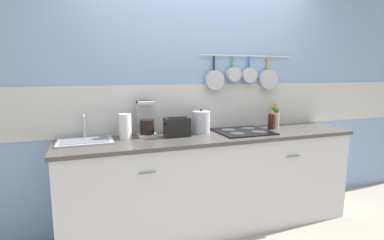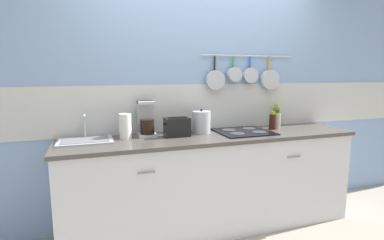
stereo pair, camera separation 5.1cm
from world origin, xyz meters
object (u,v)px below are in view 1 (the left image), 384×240
Objects in this scene: toaster at (177,127)px; bottle_olive_oil at (275,116)px; paper_towel_roll at (125,126)px; coffee_maker at (146,122)px; bottle_dish_soap at (276,120)px; bottle_cooking_wine at (271,121)px; kettle at (201,122)px.

bottle_olive_oil reaches higher than toaster.
coffee_maker is (0.20, 0.07, 0.02)m from paper_towel_roll.
coffee_maker is 1.31× the size of bottle_olive_oil.
coffee_maker reaches higher than bottle_dish_soap.
bottle_olive_oil reaches higher than bottle_cooking_wine.
bottle_dish_soap reaches higher than bottle_cooking_wine.
coffee_maker is at bearing 175.08° from bottle_cooking_wine.
kettle is 0.77m from bottle_cooking_wine.
kettle is at bearing -5.86° from coffee_maker.
bottle_dish_soap is at bearing 13.65° from bottle_cooking_wine.
bottle_olive_oil is at bearing 3.99° from paper_towel_roll.
bottle_cooking_wine is 0.08m from bottle_dish_soap.
bottle_dish_soap is (0.85, -0.04, -0.02)m from kettle.
bottle_dish_soap is at bearing -3.89° from coffee_maker.
paper_towel_roll is 1.50m from bottle_cooking_wine.
toaster is 1.20m from bottle_olive_oil.
bottle_dish_soap is (1.38, -0.09, -0.05)m from coffee_maker.
coffee_maker is 0.30m from toaster.
kettle reaches higher than paper_towel_roll.
coffee_maker reaches higher than bottle_cooking_wine.
coffee_maker is at bearing 176.11° from bottle_dish_soap.
toaster is at bearing -6.73° from paper_towel_roll.
kettle is 0.93m from bottle_olive_oil.
paper_towel_roll is at bearing 173.27° from toaster.
kettle is at bearing 177.35° from bottle_dish_soap.
paper_towel_roll is 1.58m from bottle_dish_soap.
bottle_dish_soap is (0.08, 0.02, 0.00)m from bottle_cooking_wine.
kettle is 1.25× the size of bottle_cooking_wine.
toaster is at bearing -25.52° from coffee_maker.
bottle_cooking_wine is at bearing -1.58° from paper_towel_roll.
coffee_maker is at bearing 19.32° from paper_towel_roll.
paper_towel_roll is at bearing -176.01° from bottle_olive_oil.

